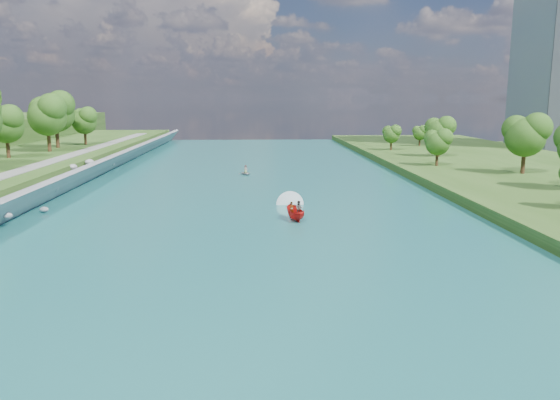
{
  "coord_description": "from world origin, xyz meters",
  "views": [
    {
      "loc": [
        1.13,
        -45.6,
        13.65
      ],
      "look_at": [
        3.92,
        14.48,
        2.5
      ],
      "focal_mm": 35.0,
      "sensor_mm": 36.0,
      "label": 1
    }
  ],
  "objects": [
    {
      "name": "ground",
      "position": [
        0.0,
        0.0,
        0.0
      ],
      "size": [
        260.0,
        260.0,
        0.0
      ],
      "primitive_type": "plane",
      "color": "#2D5119",
      "rests_on": "ground"
    },
    {
      "name": "river_water",
      "position": [
        0.0,
        20.0,
        0.05
      ],
      "size": [
        55.0,
        240.0,
        0.1
      ],
      "primitive_type": "cube",
      "color": "#175758",
      "rests_on": "ground"
    },
    {
      "name": "riprap_bank",
      "position": [
        -25.86,
        19.26,
        1.81
      ],
      "size": [
        4.47,
        236.0,
        4.05
      ],
      "color": "slate",
      "rests_on": "ground"
    },
    {
      "name": "motorboat",
      "position": [
        5.68,
        16.34,
        0.84
      ],
      "size": [
        3.6,
        19.08,
        2.16
      ],
      "rotation": [
        0.0,
        0.0,
        3.32
      ],
      "color": "red",
      "rests_on": "river_water"
    },
    {
      "name": "raft",
      "position": [
        -0.56,
        53.03,
        0.49
      ],
      "size": [
        2.9,
        3.51,
        1.73
      ],
      "rotation": [
        0.0,
        0.0,
        0.27
      ],
      "color": "gray",
      "rests_on": "river_water"
    }
  ]
}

